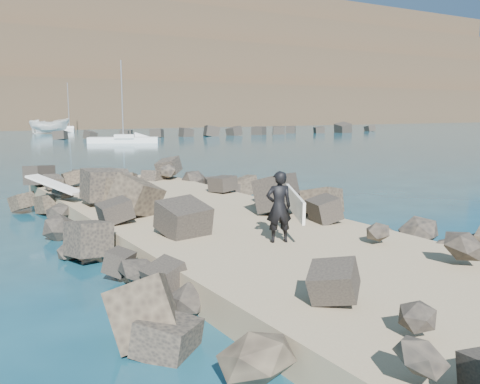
# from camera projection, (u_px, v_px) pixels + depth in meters

# --- Properties ---
(ground) EXTENTS (800.00, 800.00, 0.00)m
(ground) POSITION_uv_depth(u_px,v_px,m) (221.00, 241.00, 14.67)
(ground) COLOR #0F384C
(ground) RESTS_ON ground
(jetty) EXTENTS (6.00, 26.00, 0.60)m
(jetty) POSITION_uv_depth(u_px,v_px,m) (262.00, 246.00, 12.94)
(jetty) COLOR #8C7759
(jetty) RESTS_ON ground
(riprap_left) EXTENTS (2.60, 22.00, 1.00)m
(riprap_left) POSITION_uv_depth(u_px,v_px,m) (140.00, 250.00, 11.83)
(riprap_left) COLOR black
(riprap_left) RESTS_ON ground
(riprap_right) EXTENTS (2.60, 22.00, 1.00)m
(riprap_right) POSITION_uv_depth(u_px,v_px,m) (338.00, 222.00, 14.84)
(riprap_right) COLOR black
(riprap_right) RESTS_ON ground
(breakwater_secondary) EXTENTS (52.00, 4.00, 1.20)m
(breakwater_secondary) POSITION_uv_depth(u_px,v_px,m) (243.00, 131.00, 79.02)
(breakwater_secondary) COLOR black
(breakwater_secondary) RESTS_ON ground
(surfboard_resting) EXTENTS (1.56, 2.13, 0.07)m
(surfboard_resting) POSITION_uv_depth(u_px,v_px,m) (54.00, 188.00, 17.57)
(surfboard_resting) COLOR white
(surfboard_resting) RESTS_ON riprap_left
(boat_imported) EXTENTS (6.35, 3.28, 2.34)m
(boat_imported) POSITION_uv_depth(u_px,v_px,m) (50.00, 126.00, 83.97)
(boat_imported) COLOR silver
(boat_imported) RESTS_ON ground
(surfer_with_board) EXTENTS (1.26, 1.84, 1.62)m
(surfer_with_board) POSITION_uv_depth(u_px,v_px,m) (281.00, 206.00, 12.03)
(surfer_with_board) COLOR black
(surfer_with_board) RESTS_ON jetty
(sailboat_c) EXTENTS (7.60, 4.92, 9.17)m
(sailboat_c) POSITION_uv_depth(u_px,v_px,m) (123.00, 140.00, 59.35)
(sailboat_c) COLOR silver
(sailboat_c) RESTS_ON ground
(sailboat_f) EXTENTS (1.79, 5.41, 6.59)m
(sailboat_f) POSITION_uv_depth(u_px,v_px,m) (148.00, 126.00, 111.06)
(sailboat_f) COLOR silver
(sailboat_f) RESTS_ON ground
(sailboat_d) EXTENTS (3.33, 7.11, 8.40)m
(sailboat_d) POSITION_uv_depth(u_px,v_px,m) (70.00, 130.00, 91.63)
(sailboat_d) COLOR silver
(sailboat_d) RESTS_ON ground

